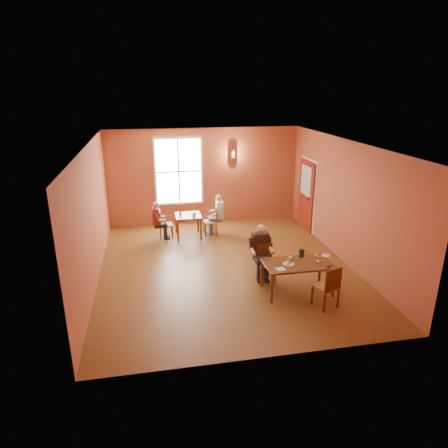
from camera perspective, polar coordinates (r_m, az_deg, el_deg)
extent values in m
cube|color=brown|center=(9.86, 0.22, -6.15)|extent=(6.00, 7.00, 0.01)
cube|color=brown|center=(12.65, -2.84, 6.80)|extent=(6.00, 0.04, 3.00)
cube|color=brown|center=(6.15, 6.58, -7.28)|extent=(6.00, 0.04, 3.00)
cube|color=brown|center=(9.24, -18.35, 1.07)|extent=(0.04, 7.00, 3.00)
cube|color=brown|center=(10.29, 16.87, 3.05)|extent=(0.04, 7.00, 3.00)
cube|color=white|center=(8.98, 0.25, 11.40)|extent=(6.00, 7.00, 0.04)
cube|color=white|center=(12.48, -6.50, 7.46)|extent=(1.36, 0.10, 1.96)
cube|color=maroon|center=(12.39, 11.62, 4.01)|extent=(0.12, 1.04, 2.10)
cylinder|color=brown|center=(12.58, 1.29, 9.99)|extent=(0.16, 0.16, 0.28)
cylinder|color=silver|center=(8.50, 9.22, -5.63)|extent=(0.27, 0.27, 0.03)
cube|color=tan|center=(8.61, 9.45, -5.07)|extent=(0.08, 0.08, 0.10)
cube|color=#1F3423|center=(8.86, 11.01, -4.13)|extent=(0.12, 0.06, 0.19)
cube|color=silver|center=(8.39, 11.03, -6.21)|extent=(0.18, 0.03, 0.00)
cube|color=white|center=(8.28, 8.11, -6.38)|extent=(0.19, 0.19, 0.01)
cylinder|color=white|center=(9.09, 14.31, -4.38)|extent=(0.22, 0.22, 0.01)
cube|color=black|center=(8.61, 14.85, -5.79)|extent=(0.12, 0.11, 0.02)
imported|color=silver|center=(11.55, -4.31, 1.40)|extent=(0.13, 0.13, 0.09)
imported|color=silver|center=(11.70, -6.26, 1.56)|extent=(0.10, 0.10, 0.08)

